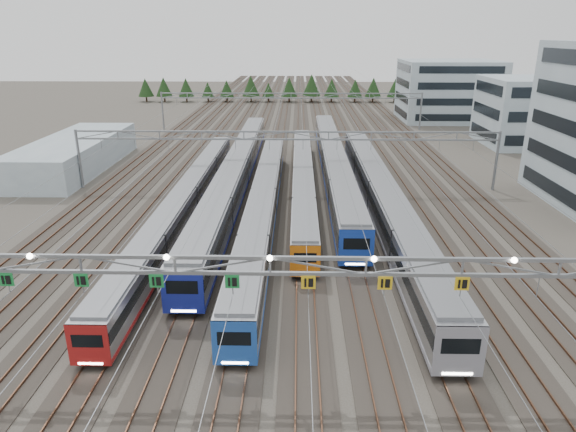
{
  "coord_description": "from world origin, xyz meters",
  "views": [
    {
      "loc": [
        1.59,
        -27.21,
        20.19
      ],
      "look_at": [
        0.66,
        19.18,
        3.5
      ],
      "focal_mm": 32.0,
      "sensor_mm": 36.0,
      "label": 1
    }
  ],
  "objects_px": {
    "train_f": "(381,197)",
    "depot_bldg_mid": "(524,112)",
    "west_shed": "(75,154)",
    "gantry_near": "(269,270)",
    "train_a": "(186,200)",
    "gantry_far": "(291,100)",
    "gantry_mid": "(286,142)",
    "train_e": "(333,162)",
    "train_c": "(264,202)",
    "depot_bldg_north": "(448,91)",
    "train_b": "(236,172)",
    "train_d": "(303,178)"
  },
  "relations": [
    {
      "from": "train_f",
      "to": "depot_bldg_mid",
      "type": "distance_m",
      "value": 52.49
    },
    {
      "from": "west_shed",
      "to": "gantry_near",
      "type": "bearing_deg",
      "value": -56.75
    },
    {
      "from": "train_a",
      "to": "gantry_far",
      "type": "height_order",
      "value": "gantry_far"
    },
    {
      "from": "gantry_mid",
      "to": "train_f",
      "type": "bearing_deg",
      "value": -43.42
    },
    {
      "from": "gantry_mid",
      "to": "gantry_far",
      "type": "xyz_separation_m",
      "value": [
        0.0,
        45.0,
        0.0
      ]
    },
    {
      "from": "train_e",
      "to": "gantry_near",
      "type": "distance_m",
      "value": 46.73
    },
    {
      "from": "train_e",
      "to": "train_f",
      "type": "distance_m",
      "value": 17.12
    },
    {
      "from": "train_f",
      "to": "gantry_near",
      "type": "height_order",
      "value": "gantry_near"
    },
    {
      "from": "train_f",
      "to": "train_c",
      "type": "bearing_deg",
      "value": -172.6
    },
    {
      "from": "gantry_near",
      "to": "train_a",
      "type": "bearing_deg",
      "value": 111.28
    },
    {
      "from": "train_c",
      "to": "train_e",
      "type": "height_order",
      "value": "train_e"
    },
    {
      "from": "gantry_mid",
      "to": "depot_bldg_north",
      "type": "bearing_deg",
      "value": 57.67
    },
    {
      "from": "train_c",
      "to": "depot_bldg_mid",
      "type": "relative_size",
      "value": 3.5
    },
    {
      "from": "train_b",
      "to": "depot_bldg_north",
      "type": "bearing_deg",
      "value": 53.24
    },
    {
      "from": "train_b",
      "to": "west_shed",
      "type": "relative_size",
      "value": 2.29
    },
    {
      "from": "train_c",
      "to": "west_shed",
      "type": "bearing_deg",
      "value": 143.58
    },
    {
      "from": "train_b",
      "to": "gantry_near",
      "type": "bearing_deg",
      "value": -80.51
    },
    {
      "from": "train_f",
      "to": "gantry_mid",
      "type": "height_order",
      "value": "gantry_mid"
    },
    {
      "from": "train_b",
      "to": "west_shed",
      "type": "xyz_separation_m",
      "value": [
        -26.44,
        10.44,
        -0.0
      ]
    },
    {
      "from": "train_c",
      "to": "train_f",
      "type": "distance_m",
      "value": 13.61
    },
    {
      "from": "train_d",
      "to": "gantry_mid",
      "type": "bearing_deg",
      "value": 143.77
    },
    {
      "from": "gantry_mid",
      "to": "depot_bldg_north",
      "type": "distance_m",
      "value": 70.03
    },
    {
      "from": "gantry_near",
      "to": "west_shed",
      "type": "height_order",
      "value": "gantry_near"
    },
    {
      "from": "train_a",
      "to": "train_c",
      "type": "distance_m",
      "value": 9.06
    },
    {
      "from": "train_a",
      "to": "west_shed",
      "type": "bearing_deg",
      "value": 135.21
    },
    {
      "from": "train_c",
      "to": "train_d",
      "type": "xyz_separation_m",
      "value": [
        4.5,
        10.75,
        -0.15
      ]
    },
    {
      "from": "train_b",
      "to": "gantry_near",
      "type": "xyz_separation_m",
      "value": [
        6.7,
        -40.1,
        4.77
      ]
    },
    {
      "from": "train_c",
      "to": "gantry_far",
      "type": "xyz_separation_m",
      "value": [
        2.25,
        57.4,
        4.29
      ]
    },
    {
      "from": "gantry_near",
      "to": "train_d",
      "type": "bearing_deg",
      "value": 86.58
    },
    {
      "from": "train_f",
      "to": "west_shed",
      "type": "bearing_deg",
      "value": 154.63
    },
    {
      "from": "train_d",
      "to": "train_e",
      "type": "relative_size",
      "value": 0.83
    },
    {
      "from": "train_b",
      "to": "train_e",
      "type": "height_order",
      "value": "train_b"
    },
    {
      "from": "train_a",
      "to": "gantry_mid",
      "type": "xyz_separation_m",
      "value": [
        11.25,
        11.35,
        4.42
      ]
    },
    {
      "from": "gantry_near",
      "to": "train_e",
      "type": "bearing_deg",
      "value": 81.59
    },
    {
      "from": "gantry_near",
      "to": "gantry_far",
      "type": "height_order",
      "value": "gantry_near"
    },
    {
      "from": "train_c",
      "to": "gantry_mid",
      "type": "relative_size",
      "value": 0.99
    },
    {
      "from": "gantry_far",
      "to": "gantry_near",
      "type": "bearing_deg",
      "value": -90.03
    },
    {
      "from": "gantry_near",
      "to": "gantry_far",
      "type": "distance_m",
      "value": 85.12
    },
    {
      "from": "train_c",
      "to": "gantry_mid",
      "type": "height_order",
      "value": "gantry_mid"
    },
    {
      "from": "train_b",
      "to": "gantry_near",
      "type": "distance_m",
      "value": 40.94
    },
    {
      "from": "gantry_near",
      "to": "depot_bldg_mid",
      "type": "height_order",
      "value": "depot_bldg_mid"
    },
    {
      "from": "west_shed",
      "to": "train_c",
      "type": "bearing_deg",
      "value": -36.42
    },
    {
      "from": "train_c",
      "to": "gantry_mid",
      "type": "xyz_separation_m",
      "value": [
        2.25,
        12.4,
        4.29
      ]
    },
    {
      "from": "train_a",
      "to": "train_d",
      "type": "height_order",
      "value": "train_a"
    },
    {
      "from": "train_e",
      "to": "gantry_near",
      "type": "bearing_deg",
      "value": -98.41
    },
    {
      "from": "west_shed",
      "to": "train_a",
      "type": "bearing_deg",
      "value": -44.79
    },
    {
      "from": "train_a",
      "to": "train_c",
      "type": "relative_size",
      "value": 1.04
    },
    {
      "from": "train_d",
      "to": "gantry_far",
      "type": "xyz_separation_m",
      "value": [
        -2.25,
        46.65,
        4.43
      ]
    },
    {
      "from": "train_b",
      "to": "train_d",
      "type": "bearing_deg",
      "value": -10.3
    },
    {
      "from": "train_c",
      "to": "depot_bldg_mid",
      "type": "bearing_deg",
      "value": 42.95
    }
  ]
}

